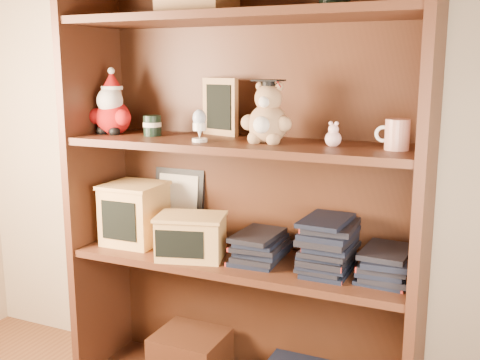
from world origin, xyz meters
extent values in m
cube|color=tan|center=(0.00, 1.50, 1.25)|extent=(3.00, 0.04, 2.50)
cube|color=#482414|center=(-0.76, 1.30, 0.80)|extent=(0.03, 0.35, 1.60)
cube|color=#482414|center=(0.41, 1.30, 0.80)|extent=(0.03, 0.35, 1.60)
cube|color=#432212|center=(-0.18, 1.47, 0.80)|extent=(1.20, 0.02, 1.60)
cube|color=#482414|center=(-0.18, 1.30, 1.34)|extent=(1.14, 0.33, 0.02)
cube|color=#432212|center=(-0.38, 1.30, 0.14)|extent=(0.25, 0.22, 0.18)
cube|color=#482414|center=(-0.18, 1.30, 0.54)|extent=(1.14, 0.33, 0.02)
cube|color=#482414|center=(-0.18, 1.30, 0.94)|extent=(1.14, 0.33, 0.02)
sphere|color=#A50F0F|center=(-0.68, 1.30, 1.01)|extent=(0.12, 0.12, 0.12)
sphere|color=#A50F0F|center=(-0.73, 1.28, 1.01)|extent=(0.06, 0.06, 0.06)
sphere|color=#A50F0F|center=(-0.62, 1.28, 1.01)|extent=(0.06, 0.06, 0.06)
sphere|color=black|center=(-0.70, 1.27, 0.96)|extent=(0.04, 0.04, 0.04)
sphere|color=black|center=(-0.65, 1.27, 0.96)|extent=(0.04, 0.04, 0.04)
sphere|color=white|center=(-0.68, 1.29, 1.07)|extent=(0.09, 0.09, 0.09)
sphere|color=#D8B293|center=(-0.68, 1.30, 1.09)|extent=(0.07, 0.07, 0.07)
cone|color=#A50F0F|center=(-0.68, 1.30, 1.14)|extent=(0.07, 0.07, 0.06)
sphere|color=white|center=(-0.68, 1.30, 1.17)|extent=(0.02, 0.02, 0.02)
cylinder|color=white|center=(-0.68, 1.30, 1.11)|extent=(0.08, 0.08, 0.01)
cylinder|color=black|center=(-0.51, 1.30, 0.99)|extent=(0.06, 0.06, 0.07)
cylinder|color=beige|center=(-0.51, 1.30, 0.99)|extent=(0.06, 0.06, 0.02)
cube|color=#9E7547|center=(-0.30, 1.42, 1.05)|extent=(0.15, 0.07, 0.20)
cube|color=black|center=(-0.30, 1.41, 1.05)|extent=(0.11, 0.04, 0.15)
cube|color=#9E7547|center=(-0.30, 1.45, 0.97)|extent=(0.08, 0.08, 0.01)
cylinder|color=white|center=(-0.28, 1.23, 0.96)|extent=(0.05, 0.05, 0.01)
cone|color=white|center=(-0.28, 1.23, 0.98)|extent=(0.02, 0.02, 0.03)
cylinder|color=white|center=(-0.28, 1.23, 1.00)|extent=(0.04, 0.04, 0.02)
ellipsoid|color=#ACBBD2|center=(-0.28, 1.23, 1.03)|extent=(0.04, 0.04, 0.05)
sphere|color=tan|center=(-0.08, 1.30, 1.01)|extent=(0.13, 0.13, 0.13)
sphere|color=white|center=(-0.08, 1.25, 1.01)|extent=(0.05, 0.05, 0.05)
sphere|color=tan|center=(-0.14, 1.29, 1.01)|extent=(0.05, 0.05, 0.05)
sphere|color=tan|center=(-0.02, 1.29, 1.01)|extent=(0.05, 0.05, 0.05)
sphere|color=tan|center=(-0.11, 1.27, 0.97)|extent=(0.05, 0.05, 0.05)
sphere|color=tan|center=(-0.05, 1.27, 0.97)|extent=(0.05, 0.05, 0.05)
sphere|color=tan|center=(-0.08, 1.30, 1.09)|extent=(0.09, 0.09, 0.09)
sphere|color=white|center=(-0.08, 1.27, 1.08)|extent=(0.04, 0.04, 0.04)
sphere|color=tan|center=(-0.11, 1.31, 1.13)|extent=(0.03, 0.03, 0.03)
sphere|color=tan|center=(-0.05, 1.31, 1.13)|extent=(0.03, 0.03, 0.03)
cylinder|color=black|center=(-0.08, 1.30, 1.14)|extent=(0.04, 0.04, 0.02)
cube|color=black|center=(-0.08, 1.30, 1.15)|extent=(0.09, 0.09, 0.01)
cylinder|color=#A50F0F|center=(-0.04, 1.29, 1.14)|extent=(0.00, 0.04, 0.03)
sphere|color=beige|center=(0.13, 1.30, 0.97)|extent=(0.05, 0.05, 0.05)
sphere|color=beige|center=(0.13, 1.30, 1.00)|extent=(0.03, 0.03, 0.03)
sphere|color=beige|center=(0.12, 1.30, 1.02)|extent=(0.01, 0.01, 0.01)
sphere|color=beige|center=(0.14, 1.30, 1.02)|extent=(0.01, 0.01, 0.01)
cylinder|color=silver|center=(0.32, 1.30, 0.99)|extent=(0.07, 0.07, 0.09)
torus|color=white|center=(0.28, 1.30, 0.99)|extent=(0.05, 0.01, 0.05)
cube|color=black|center=(-0.49, 1.45, 0.68)|extent=(0.21, 0.05, 0.26)
cube|color=beige|center=(-0.49, 1.43, 0.68)|extent=(0.17, 0.03, 0.22)
cube|color=tan|center=(-0.60, 1.30, 0.66)|extent=(0.20, 0.20, 0.21)
cube|color=black|center=(-0.60, 1.21, 0.66)|extent=(0.14, 0.01, 0.14)
cube|color=tan|center=(-0.60, 1.30, 0.77)|extent=(0.21, 0.21, 0.01)
cube|color=tan|center=(-0.33, 1.24, 0.62)|extent=(0.25, 0.20, 0.14)
cube|color=black|center=(-0.33, 1.16, 0.62)|extent=(0.16, 0.05, 0.09)
cube|color=tan|center=(-0.33, 1.24, 0.69)|extent=(0.26, 0.22, 0.01)
cube|color=black|center=(-0.10, 1.30, 0.56)|extent=(0.14, 0.20, 0.02)
cube|color=black|center=(-0.10, 1.30, 0.57)|extent=(0.14, 0.20, 0.02)
cube|color=black|center=(-0.10, 1.30, 0.59)|extent=(0.14, 0.20, 0.02)
cube|color=black|center=(-0.10, 1.30, 0.61)|extent=(0.14, 0.20, 0.02)
cube|color=black|center=(-0.10, 1.30, 0.62)|extent=(0.14, 0.20, 0.02)
cube|color=black|center=(-0.10, 1.30, 0.64)|extent=(0.14, 0.20, 0.02)
cube|color=black|center=(0.13, 1.30, 0.56)|extent=(0.14, 0.20, 0.02)
cube|color=black|center=(0.13, 1.30, 0.57)|extent=(0.14, 0.20, 0.02)
cube|color=black|center=(0.13, 1.30, 0.59)|extent=(0.14, 0.20, 0.02)
cube|color=black|center=(0.13, 1.30, 0.61)|extent=(0.14, 0.20, 0.02)
cube|color=black|center=(0.13, 1.30, 0.62)|extent=(0.14, 0.20, 0.02)
cube|color=black|center=(0.13, 1.30, 0.64)|extent=(0.14, 0.20, 0.02)
cube|color=black|center=(0.13, 1.30, 0.65)|extent=(0.14, 0.20, 0.02)
cube|color=black|center=(0.13, 1.30, 0.67)|extent=(0.14, 0.20, 0.02)
cube|color=black|center=(0.13, 1.30, 0.69)|extent=(0.14, 0.20, 0.02)
cube|color=black|center=(0.13, 1.30, 0.70)|extent=(0.14, 0.20, 0.02)
cube|color=black|center=(0.13, 1.30, 0.72)|extent=(0.14, 0.20, 0.02)
cube|color=black|center=(0.31, 1.30, 0.56)|extent=(0.14, 0.20, 0.02)
cube|color=black|center=(0.31, 1.30, 0.57)|extent=(0.14, 0.20, 0.02)
cube|color=black|center=(0.31, 1.30, 0.59)|extent=(0.14, 0.20, 0.02)
cube|color=black|center=(0.31, 1.30, 0.61)|extent=(0.14, 0.20, 0.02)
cube|color=black|center=(0.31, 1.30, 0.62)|extent=(0.14, 0.20, 0.02)
cube|color=black|center=(0.31, 1.30, 0.64)|extent=(0.14, 0.20, 0.02)
camera|label=1|loc=(0.57, -0.35, 1.18)|focal=42.00mm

